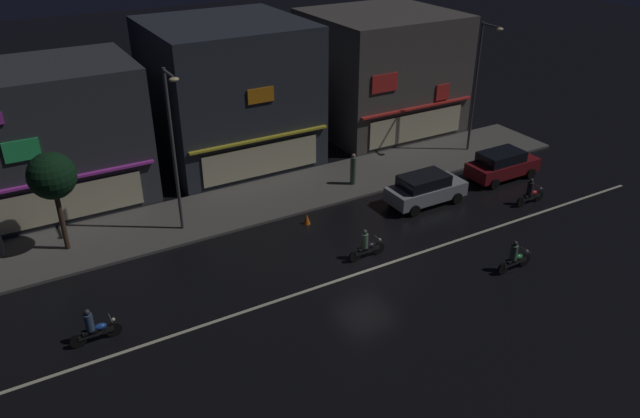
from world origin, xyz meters
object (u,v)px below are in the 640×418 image
(motorcycle_lead, at_px, (530,193))
(traffic_cone, at_px, (307,219))
(pedestrian_on_sidewalk, at_px, (353,170))
(parked_car_near_kerb, at_px, (502,164))
(motorcycle_following, at_px, (514,258))
(motorcycle_trailing_far, at_px, (366,246))
(streetlamp_mid, at_px, (173,141))
(parked_car_trailing, at_px, (425,189))
(motorcycle_opposite_lane, at_px, (93,328))
(streetlamp_east, at_px, (478,79))

(motorcycle_lead, bearing_deg, traffic_cone, 157.38)
(pedestrian_on_sidewalk, distance_m, parked_car_near_kerb, 8.73)
(motorcycle_following, xyz_separation_m, traffic_cone, (-5.89, 8.25, -0.36))
(motorcycle_trailing_far, bearing_deg, traffic_cone, 105.71)
(streetlamp_mid, xyz_separation_m, motorcycle_following, (11.53, -10.52, -4.16))
(parked_car_near_kerb, distance_m, parked_car_trailing, 5.87)
(pedestrian_on_sidewalk, xyz_separation_m, motorcycle_following, (1.49, -10.80, -0.36))
(parked_car_near_kerb, height_order, parked_car_trailing, same)
(parked_car_trailing, distance_m, motorcycle_trailing_far, 6.51)
(motorcycle_opposite_lane, bearing_deg, traffic_cone, 26.02)
(streetlamp_mid, xyz_separation_m, streetlamp_east, (19.19, 0.72, -0.01))
(parked_car_trailing, bearing_deg, pedestrian_on_sidewalk, -59.75)
(pedestrian_on_sidewalk, bearing_deg, motorcycle_trailing_far, 62.85)
(parked_car_near_kerb, bearing_deg, motorcycle_following, 48.49)
(pedestrian_on_sidewalk, bearing_deg, motorcycle_lead, 137.63)
(streetlamp_east, xyz_separation_m, motorcycle_opposite_lane, (-24.74, -6.96, -4.15))
(streetlamp_mid, distance_m, motorcycle_trailing_far, 10.01)
(parked_car_trailing, height_order, motorcycle_following, parked_car_trailing)
(streetlamp_east, height_order, motorcycle_opposite_lane, streetlamp_east)
(pedestrian_on_sidewalk, relative_size, motorcycle_opposite_lane, 0.96)
(motorcycle_trailing_far, bearing_deg, motorcycle_following, -33.81)
(parked_car_near_kerb, height_order, motorcycle_lead, parked_car_near_kerb)
(motorcycle_lead, bearing_deg, pedestrian_on_sidewalk, 133.55)
(streetlamp_east, relative_size, pedestrian_on_sidewalk, 4.36)
(streetlamp_mid, relative_size, traffic_cone, 14.54)
(pedestrian_on_sidewalk, bearing_deg, parked_car_trailing, 121.32)
(pedestrian_on_sidewalk, xyz_separation_m, traffic_cone, (-4.39, -2.55, -0.72))
(motorcycle_opposite_lane, distance_m, traffic_cone, 11.88)
(parked_car_near_kerb, relative_size, motorcycle_lead, 2.26)
(streetlamp_mid, relative_size, parked_car_near_kerb, 1.86)
(pedestrian_on_sidewalk, xyz_separation_m, motorcycle_opposite_lane, (-15.59, -6.52, -0.36))
(streetlamp_mid, relative_size, parked_car_trailing, 1.86)
(parked_car_trailing, bearing_deg, parked_car_near_kerb, -176.96)
(parked_car_trailing, bearing_deg, streetlamp_mid, -15.75)
(parked_car_trailing, relative_size, traffic_cone, 7.82)
(motorcycle_lead, xyz_separation_m, traffic_cone, (-11.37, 4.05, -0.36))
(parked_car_trailing, xyz_separation_m, motorcycle_trailing_far, (-5.77, -2.99, -0.24))
(parked_car_trailing, height_order, motorcycle_trailing_far, parked_car_trailing)
(pedestrian_on_sidewalk, relative_size, motorcycle_lead, 0.96)
(streetlamp_mid, xyz_separation_m, pedestrian_on_sidewalk, (10.04, 0.28, -3.80))
(motorcycle_trailing_far, bearing_deg, streetlamp_east, 34.23)
(motorcycle_trailing_far, relative_size, traffic_cone, 3.45)
(parked_car_trailing, relative_size, motorcycle_trailing_far, 2.26)
(streetlamp_east, xyz_separation_m, pedestrian_on_sidewalk, (-9.15, -0.44, -3.79))
(motorcycle_lead, bearing_deg, parked_car_near_kerb, 68.58)
(motorcycle_lead, height_order, motorcycle_trailing_far, same)
(streetlamp_mid, bearing_deg, pedestrian_on_sidewalk, 1.58)
(parked_car_near_kerb, xyz_separation_m, traffic_cone, (-12.43, 0.85, -0.59))
(pedestrian_on_sidewalk, bearing_deg, traffic_cone, 31.22)
(streetlamp_mid, height_order, pedestrian_on_sidewalk, streetlamp_mid)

